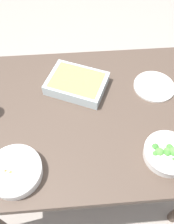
{
  "coord_description": "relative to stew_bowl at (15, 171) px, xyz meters",
  "views": [
    {
      "loc": [
        -0.05,
        -0.69,
        1.72
      ],
      "look_at": [
        0.0,
        0.0,
        0.74
      ],
      "focal_mm": 38.28,
      "sensor_mm": 36.0,
      "label": 1
    }
  ],
  "objects": [
    {
      "name": "ground_plane",
      "position": [
        0.32,
        0.3,
        -0.77
      ],
      "size": [
        6.0,
        6.0,
        0.0
      ],
      "primitive_type": "plane",
      "color": "#9E9389"
    },
    {
      "name": "dining_table",
      "position": [
        0.32,
        0.3,
        -0.12
      ],
      "size": [
        1.2,
        0.9,
        0.74
      ],
      "color": "#4C3D33",
      "rests_on": "ground_plane"
    },
    {
      "name": "stew_bowl",
      "position": [
        0.0,
        0.0,
        0.0
      ],
      "size": [
        0.23,
        0.23,
        0.06
      ],
      "color": "white",
      "rests_on": "dining_table"
    },
    {
      "name": "broccoli_bowl",
      "position": [
        0.65,
        0.03,
        -0.0
      ],
      "size": [
        0.21,
        0.21,
        0.07
      ],
      "color": "white",
      "rests_on": "dining_table"
    },
    {
      "name": "baking_dish",
      "position": [
        0.28,
        0.47,
        0.0
      ],
      "size": [
        0.36,
        0.32,
        0.06
      ],
      "color": "silver",
      "rests_on": "dining_table"
    },
    {
      "name": "side_plate",
      "position": [
        0.7,
        0.43,
        -0.03
      ],
      "size": [
        0.22,
        0.22,
        0.01
      ],
      "primitive_type": "cylinder",
      "color": "white",
      "rests_on": "dining_table"
    },
    {
      "name": "spoon_by_stew",
      "position": [
        -0.07,
        0.08,
        -0.03
      ],
      "size": [
        0.13,
        0.15,
        0.01
      ],
      "color": "silver",
      "rests_on": "dining_table"
    }
  ]
}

